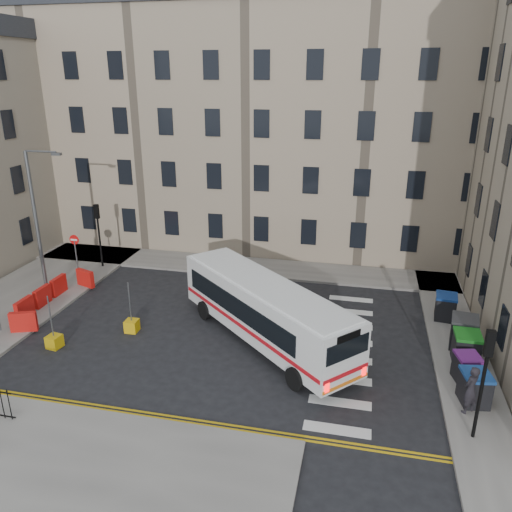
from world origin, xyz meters
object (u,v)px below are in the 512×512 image
at_px(wheelie_bin_c, 466,348).
at_px(pedestrian, 471,390).
at_px(wheelie_bin_a, 475,388).
at_px(wheelie_bin_d, 464,332).
at_px(streetlamp, 36,222).
at_px(bollard_yellow, 132,326).
at_px(wheelie_bin_b, 467,368).
at_px(bollard_chevron, 54,342).
at_px(bus, 265,309).
at_px(wheelie_bin_e, 445,307).

xyz_separation_m(wheelie_bin_c, pedestrian, (-0.45, -3.58, 0.26)).
bearing_deg(wheelie_bin_a, wheelie_bin_d, 77.30).
height_order(streetlamp, bollard_yellow, streetlamp).
distance_m(wheelie_bin_b, bollard_chevron, 18.05).
distance_m(streetlamp, wheelie_bin_b, 22.53).
relative_size(wheelie_bin_d, pedestrian, 0.78).
distance_m(wheelie_bin_c, bollard_yellow, 15.42).
xyz_separation_m(bus, bollard_yellow, (-6.53, -0.49, -1.39)).
height_order(bus, pedestrian, bus).
height_order(wheelie_bin_a, wheelie_bin_d, wheelie_bin_d).
height_order(wheelie_bin_b, bollard_chevron, wheelie_bin_b).
bearing_deg(bus, bollard_chevron, 148.90).
xyz_separation_m(bus, wheelie_bin_b, (8.68, -1.57, -0.96)).
distance_m(pedestrian, bollard_chevron, 17.81).
bearing_deg(wheelie_bin_d, pedestrian, -86.89).
relative_size(wheelie_bin_c, wheelie_bin_d, 0.93).
height_order(wheelie_bin_c, wheelie_bin_e, wheelie_bin_c).
height_order(wheelie_bin_b, wheelie_bin_c, wheelie_bin_c).
bearing_deg(wheelie_bin_d, wheelie_bin_c, -84.74).
height_order(streetlamp, wheelie_bin_c, streetlamp).
bearing_deg(wheelie_bin_b, wheelie_bin_c, 69.75).
relative_size(bus, wheelie_bin_d, 6.44).
height_order(bus, bollard_yellow, bus).
bearing_deg(pedestrian, bollard_yellow, -56.09).
height_order(bus, wheelie_bin_c, bus).
bearing_deg(streetlamp, bus, -10.46).
bearing_deg(wheelie_bin_b, bollard_yellow, 163.25).
height_order(bus, wheelie_bin_b, bus).
height_order(pedestrian, bollard_chevron, pedestrian).
distance_m(wheelie_bin_d, pedestrian, 5.00).
bearing_deg(bollard_yellow, streetlamp, 156.31).
relative_size(streetlamp, bollard_yellow, 13.57).
xyz_separation_m(wheelie_bin_c, wheelie_bin_d, (0.10, 1.38, 0.03)).
height_order(wheelie_bin_d, bollard_chevron, wheelie_bin_d).
bearing_deg(bollard_chevron, streetlamp, 127.05).
relative_size(wheelie_bin_e, bollard_chevron, 2.15).
bearing_deg(wheelie_bin_e, wheelie_bin_d, -74.87).
height_order(wheelie_bin_c, bollard_yellow, wheelie_bin_c).
relative_size(wheelie_bin_a, wheelie_bin_c, 0.95).
xyz_separation_m(bus, wheelie_bin_d, (8.97, 1.27, -0.81)).
bearing_deg(wheelie_bin_e, wheelie_bin_a, -82.23).
xyz_separation_m(bus, pedestrian, (8.42, -3.69, -0.59)).
distance_m(wheelie_bin_a, wheelie_bin_b, 1.46).
relative_size(wheelie_bin_d, wheelie_bin_e, 1.15).
xyz_separation_m(wheelie_bin_a, wheelie_bin_c, (0.15, 2.92, 0.05)).
bearing_deg(wheelie_bin_e, wheelie_bin_b, -82.31).
height_order(wheelie_bin_a, wheelie_bin_b, wheelie_bin_a).
height_order(streetlamp, pedestrian, streetlamp).
relative_size(bus, pedestrian, 5.02).
bearing_deg(bus, wheelie_bin_b, -57.41).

